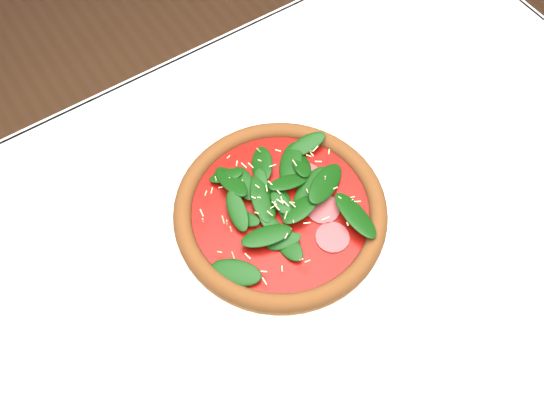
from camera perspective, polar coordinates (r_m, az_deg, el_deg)
ground at (r=1.53m, az=1.50°, el=-16.54°), size 6.00×6.00×0.00m
dining_table at (r=0.91m, az=2.44°, el=-7.34°), size 1.21×0.81×0.75m
plate at (r=0.84m, az=0.78°, el=-1.15°), size 0.34×0.34×0.01m
pizza at (r=0.82m, az=0.79°, el=-0.51°), size 0.32×0.32×0.04m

